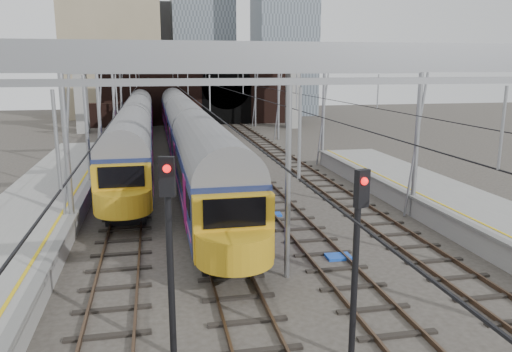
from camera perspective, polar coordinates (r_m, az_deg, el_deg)
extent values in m
plane|color=#38332D|center=(16.73, 5.36, -14.10)|extent=(160.00, 160.00, 0.00)
cube|color=slate|center=(18.34, -22.63, -9.02)|extent=(0.35, 55.00, 0.12)
cube|color=gold|center=(18.43, -24.19, -8.84)|extent=(0.12, 55.00, 0.01)
cube|color=#4C3828|center=(30.29, -15.48, -2.13)|extent=(0.08, 80.00, 0.16)
cube|color=#4C3828|center=(30.22, -12.75, -2.02)|extent=(0.08, 80.00, 0.16)
cube|color=black|center=(30.26, -14.11, -2.21)|extent=(2.40, 80.00, 0.14)
cube|color=#4C3828|center=(30.26, -7.90, -1.81)|extent=(0.08, 80.00, 0.16)
cube|color=#4C3828|center=(30.37, -5.19, -1.68)|extent=(0.08, 80.00, 0.16)
cube|color=black|center=(30.32, -6.54, -1.88)|extent=(2.40, 80.00, 0.14)
cube|color=#4C3828|center=(30.75, -0.45, -1.46)|extent=(0.08, 80.00, 0.16)
cube|color=#4C3828|center=(31.05, 2.16, -1.33)|extent=(0.08, 80.00, 0.16)
cube|color=black|center=(30.91, 0.86, -1.53)|extent=(2.40, 80.00, 0.14)
cube|color=#4C3828|center=(31.74, 6.66, -1.10)|extent=(0.08, 80.00, 0.16)
cube|color=#4C3828|center=(32.21, 9.09, -0.97)|extent=(0.08, 80.00, 0.16)
cube|color=black|center=(31.99, 7.88, -1.17)|extent=(2.40, 80.00, 0.14)
cube|color=gray|center=(9.43, 17.21, 12.79)|extent=(16.80, 0.28, 0.50)
cylinder|color=gray|center=(22.87, -20.84, 2.91)|extent=(0.24, 0.24, 8.00)
cylinder|color=gray|center=(25.88, 17.93, 4.13)|extent=(0.24, 0.24, 8.00)
cube|color=gray|center=(22.74, -0.23, 12.77)|extent=(16.80, 0.28, 0.50)
cylinder|color=gray|center=(36.65, -17.47, 6.42)|extent=(0.24, 0.24, 8.00)
cylinder|color=gray|center=(38.60, 7.70, 7.15)|extent=(0.24, 0.24, 8.00)
cube|color=gray|center=(36.57, -4.66, 12.59)|extent=(16.80, 0.28, 0.50)
cylinder|color=gray|center=(50.55, -15.93, 8.01)|extent=(0.24, 0.24, 8.00)
cylinder|color=gray|center=(51.98, 2.59, 8.57)|extent=(0.24, 0.24, 8.00)
cube|color=gray|center=(50.49, -6.65, 12.48)|extent=(16.80, 0.28, 0.50)
cylinder|color=gray|center=(62.50, -15.16, 8.80)|extent=(0.24, 0.24, 8.00)
cylinder|color=gray|center=(63.67, -0.07, 9.28)|extent=(0.24, 0.24, 8.00)
cube|color=gray|center=(62.46, -7.65, 12.42)|extent=(16.80, 0.28, 0.50)
cube|color=black|center=(29.40, -14.68, 8.19)|extent=(0.03, 80.00, 0.03)
cube|color=black|center=(29.46, -6.81, 8.51)|extent=(0.03, 80.00, 0.03)
cube|color=black|center=(30.07, 0.90, 8.67)|extent=(0.03, 80.00, 0.03)
cube|color=black|center=(31.17, 8.18, 8.68)|extent=(0.03, 80.00, 0.03)
cube|color=black|center=(66.68, -6.08, 9.78)|extent=(26.00, 2.00, 9.00)
cube|color=black|center=(66.14, -3.34, 8.16)|extent=(6.50, 0.10, 5.20)
cylinder|color=black|center=(66.00, -3.37, 10.41)|extent=(6.50, 0.10, 6.50)
cube|color=black|center=(65.80, -16.46, 6.70)|extent=(6.00, 1.50, 3.00)
cube|color=gray|center=(60.92, -19.35, 8.55)|extent=(1.20, 2.50, 8.20)
cube|color=gray|center=(62.73, 4.20, 9.29)|extent=(1.20, 2.50, 8.20)
cube|color=#515B55|center=(60.47, -7.52, 12.99)|extent=(28.00, 3.00, 1.40)
cube|color=gray|center=(60.48, -7.55, 13.85)|extent=(28.00, 3.00, 0.30)
cube|color=tan|center=(80.56, -16.01, 14.45)|extent=(14.00, 12.00, 22.00)
cube|color=#4C5660|center=(87.13, -6.24, 17.95)|extent=(10.00, 10.00, 32.00)
cube|color=gray|center=(94.34, -10.34, 13.13)|extent=(18.00, 14.00, 18.00)
cube|color=black|center=(48.99, -8.58, 3.92)|extent=(2.19, 65.02, 0.70)
cube|color=#16224F|center=(48.75, -8.65, 6.12)|extent=(2.79, 65.02, 2.49)
cylinder|color=slate|center=(48.64, -8.70, 7.58)|extent=(2.74, 64.52, 2.74)
cube|color=black|center=(48.71, -8.66, 6.59)|extent=(2.81, 63.82, 0.75)
cube|color=#B73982|center=(48.83, -8.62, 5.31)|extent=(2.81, 64.02, 0.12)
cube|color=#BE9018|center=(16.80, -2.53, -6.01)|extent=(2.74, 0.60, 2.29)
cube|color=black|center=(16.46, -2.45, -4.21)|extent=(2.09, 0.08, 1.00)
cube|color=black|center=(54.22, -13.13, 4.54)|extent=(2.10, 62.17, 0.70)
cube|color=#16224F|center=(54.01, -13.22, 6.47)|extent=(2.67, 62.17, 2.38)
cylinder|color=slate|center=(53.91, -13.28, 7.73)|extent=(2.61, 61.67, 2.61)
cube|color=black|center=(53.97, -13.24, 6.88)|extent=(2.69, 60.97, 0.71)
cube|color=#B73982|center=(54.08, -13.19, 5.77)|extent=(2.69, 61.17, 0.11)
cube|color=#BE9018|center=(23.18, -15.03, -1.40)|extent=(2.61, 0.60, 2.18)
cube|color=black|center=(22.89, -15.13, -0.10)|extent=(2.00, 0.08, 0.95)
cylinder|color=black|center=(12.94, -9.77, -9.78)|extent=(0.17, 0.17, 5.20)
cube|color=black|center=(12.10, -10.13, -0.07)|extent=(0.41, 0.27, 0.98)
sphere|color=red|center=(11.93, -10.16, 0.83)|extent=(0.20, 0.20, 0.20)
cylinder|color=black|center=(12.93, 11.25, -10.53)|extent=(0.16, 0.16, 4.92)
cube|color=black|center=(12.11, 12.00, -1.41)|extent=(0.40, 0.30, 0.92)
sphere|color=red|center=(11.95, 12.28, -0.59)|extent=(0.18, 0.18, 0.18)
cube|color=blue|center=(21.67, 0.44, -7.56)|extent=(1.08, 0.93, 0.11)
cube|color=blue|center=(25.58, 1.88, -4.42)|extent=(0.93, 0.67, 0.11)
cube|color=blue|center=(20.34, 9.39, -9.09)|extent=(0.99, 0.72, 0.11)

